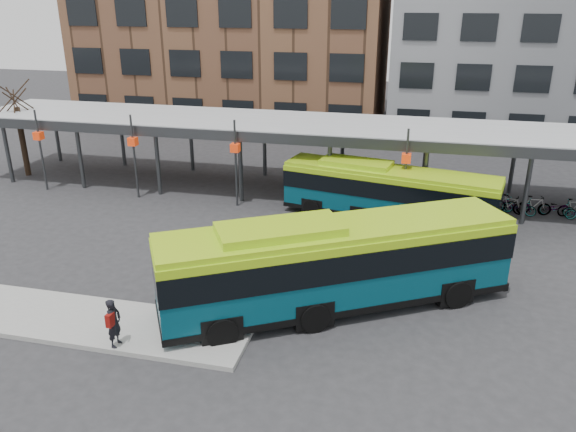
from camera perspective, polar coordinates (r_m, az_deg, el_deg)
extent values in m
plane|color=#28282B|center=(22.13, -5.58, -8.15)|extent=(120.00, 120.00, 0.00)
cube|color=gray|center=(22.12, -22.01, -9.54)|extent=(14.00, 3.00, 0.18)
cube|color=#999B9E|center=(32.53, 1.52, 9.27)|extent=(40.00, 6.00, 0.35)
cube|color=#383A3D|center=(29.71, 0.32, 7.78)|extent=(40.00, 0.15, 0.55)
cylinder|color=#383A3D|center=(38.71, -26.60, 5.79)|extent=(0.24, 0.24, 3.80)
cylinder|color=#383A3D|center=(42.54, -22.44, 7.70)|extent=(0.24, 0.24, 3.80)
cylinder|color=#383A3D|center=(35.77, -20.35, 5.59)|extent=(0.24, 0.24, 3.80)
cylinder|color=#383A3D|center=(39.88, -16.50, 7.60)|extent=(0.24, 0.24, 3.80)
cylinder|color=#383A3D|center=(33.31, -13.09, 5.28)|extent=(0.24, 0.24, 3.80)
cylinder|color=#383A3D|center=(37.69, -9.80, 7.40)|extent=(0.24, 0.24, 3.80)
cylinder|color=#383A3D|center=(31.47, -4.84, 4.82)|extent=(0.24, 0.24, 3.80)
cylinder|color=#383A3D|center=(36.07, -2.40, 7.06)|extent=(0.24, 0.24, 3.80)
cylinder|color=#383A3D|center=(30.34, 4.21, 4.20)|extent=(0.24, 0.24, 3.80)
cylinder|color=#383A3D|center=(35.09, 5.55, 6.56)|extent=(0.24, 0.24, 3.80)
cylinder|color=#383A3D|center=(30.01, 13.69, 3.44)|extent=(0.24, 0.24, 3.80)
cylinder|color=#383A3D|center=(34.81, 13.76, 5.92)|extent=(0.24, 0.24, 3.80)
cylinder|color=#383A3D|center=(30.52, 23.09, 2.59)|extent=(0.24, 0.24, 3.80)
cylinder|color=#383A3D|center=(35.25, 21.92, 5.16)|extent=(0.24, 0.24, 3.80)
cylinder|color=#383A3D|center=(36.15, -23.80, 6.09)|extent=(0.12, 0.12, 4.80)
cube|color=red|center=(35.95, -24.01, 7.46)|extent=(0.45, 0.45, 0.45)
cylinder|color=#383A3D|center=(32.95, -15.33, 5.80)|extent=(0.12, 0.12, 4.80)
cube|color=red|center=(32.73, -15.49, 7.31)|extent=(0.45, 0.45, 0.45)
cylinder|color=#383A3D|center=(30.60, -5.32, 5.29)|extent=(0.12, 0.12, 4.80)
cube|color=red|center=(30.36, -5.38, 6.92)|extent=(0.45, 0.45, 0.45)
cylinder|color=#383A3D|center=(29.10, 11.79, 4.06)|extent=(0.12, 0.12, 4.80)
cube|color=red|center=(28.85, 11.93, 5.77)|extent=(0.45, 0.45, 0.45)
cylinder|color=black|center=(39.77, -25.34, 6.82)|extent=(0.36, 0.36, 4.40)
cylinder|color=black|center=(39.22, -25.83, 10.48)|extent=(0.08, 1.63, 1.59)
cylinder|color=black|center=(39.36, -25.86, 10.51)|extent=(1.63, 0.13, 1.59)
cylinder|color=black|center=(39.34, -26.07, 10.47)|extent=(0.15, 1.63, 1.59)
cylinder|color=black|center=(39.20, -26.04, 10.44)|extent=(1.63, 0.10, 1.59)
cube|color=slate|center=(51.03, 25.45, 18.59)|extent=(24.00, 14.00, 20.00)
cube|color=#073F50|center=(20.62, 4.99, -5.03)|extent=(12.56, 8.82, 2.70)
cube|color=black|center=(20.39, 5.04, -3.68)|extent=(12.64, 8.91, 1.03)
cube|color=#97C614|center=(20.01, 5.13, -1.30)|extent=(12.50, 8.73, 0.22)
cube|color=#97C614|center=(19.28, -0.82, -1.44)|extent=(4.71, 3.84, 0.38)
cube|color=black|center=(21.19, 4.89, -7.98)|extent=(12.64, 8.91, 0.26)
cylinder|color=black|center=(22.01, 16.78, -7.61)|extent=(1.10, 0.82, 1.08)
cylinder|color=black|center=(23.97, 13.41, -4.76)|extent=(1.10, 0.82, 1.08)
cylinder|color=black|center=(19.72, 2.75, -10.27)|extent=(1.10, 0.82, 1.08)
cylinder|color=black|center=(21.88, 0.44, -6.79)|extent=(1.10, 0.82, 1.08)
cylinder|color=black|center=(19.03, -6.68, -11.70)|extent=(1.10, 0.82, 1.08)
cylinder|color=black|center=(21.26, -8.00, -7.93)|extent=(1.10, 0.82, 1.08)
cube|color=#073F50|center=(29.20, 10.19, 2.26)|extent=(11.04, 4.35, 2.25)
cube|color=black|center=(29.06, 10.24, 3.09)|extent=(11.09, 4.41, 0.86)
cube|color=#97C614|center=(28.83, 10.34, 4.54)|extent=(11.02, 4.26, 0.18)
cube|color=#97C614|center=(29.25, 6.95, 5.34)|extent=(3.85, 2.30, 0.32)
cube|color=black|center=(29.55, 10.06, 0.39)|extent=(11.10, 4.41, 0.22)
cylinder|color=black|center=(27.93, 16.59, -1.42)|extent=(0.94, 0.44, 0.90)
cylinder|color=black|center=(29.96, 17.26, 0.08)|extent=(0.94, 0.44, 0.90)
cylinder|color=black|center=(28.82, 7.42, 0.05)|extent=(0.94, 0.44, 0.90)
cylinder|color=black|center=(30.79, 8.67, 1.42)|extent=(0.94, 0.44, 0.90)
cylinder|color=black|center=(29.65, 2.45, 0.86)|extent=(0.94, 0.44, 0.90)
cylinder|color=black|center=(31.58, 3.97, 2.14)|extent=(0.94, 0.44, 0.90)
imported|color=black|center=(19.35, -17.25, -10.33)|extent=(0.43, 0.63, 1.69)
cube|color=maroon|center=(19.11, -17.62, -10.02)|extent=(0.19, 0.32, 0.45)
imported|color=slate|center=(32.23, 20.68, 1.18)|extent=(1.86, 1.06, 0.93)
imported|color=slate|center=(32.22, 21.58, 1.12)|extent=(1.74, 1.01, 1.01)
imported|color=slate|center=(32.21, 22.43, 0.91)|extent=(1.86, 1.12, 0.92)
imported|color=slate|center=(32.45, 23.71, 0.99)|extent=(1.79, 0.60, 1.06)
imported|color=slate|center=(32.81, 25.69, 0.74)|extent=(1.81, 0.84, 0.91)
imported|color=slate|center=(33.10, 27.02, 0.76)|extent=(1.73, 0.86, 1.00)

